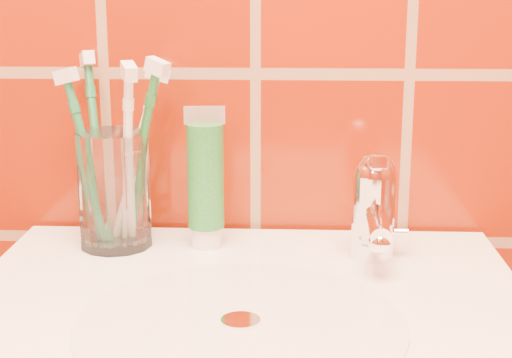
{
  "coord_description": "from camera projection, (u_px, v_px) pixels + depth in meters",
  "views": [
    {
      "loc": [
        0.04,
        0.26,
        1.15
      ],
      "look_at": [
        0.01,
        1.08,
        0.94
      ],
      "focal_mm": 55.0,
      "sensor_mm": 36.0,
      "label": 1
    }
  ],
  "objects": [
    {
      "name": "toothbrush_4",
      "position": [
        135.0,
        157.0,
        0.91
      ],
      "size": [
        0.14,
        0.13,
        0.22
      ],
      "primitive_type": null,
      "rotation": [
        0.31,
        0.0,
        2.11
      ],
      "color": "white",
      "rests_on": "glass_tumbler"
    },
    {
      "name": "toothpaste_tube",
      "position": [
        206.0,
        182.0,
        0.89
      ],
      "size": [
        0.05,
        0.04,
        0.16
      ],
      "rotation": [
        0.0,
        0.0,
        0.09
      ],
      "color": "white",
      "rests_on": "pedestal_sink"
    },
    {
      "name": "toothbrush_0",
      "position": [
        97.0,
        150.0,
        0.91
      ],
      "size": [
        0.11,
        0.15,
        0.24
      ],
      "primitive_type": null,
      "rotation": [
        0.29,
        0.0,
        -2.7
      ],
      "color": "#1F753F",
      "rests_on": "glass_tumbler"
    },
    {
      "name": "faucet",
      "position": [
        374.0,
        203.0,
        0.86
      ],
      "size": [
        0.05,
        0.11,
        0.12
      ],
      "color": "white",
      "rests_on": "pedestal_sink"
    },
    {
      "name": "toothbrush_3",
      "position": [
        127.0,
        160.0,
        0.87
      ],
      "size": [
        0.09,
        0.13,
        0.23
      ],
      "primitive_type": null,
      "rotation": [
        0.25,
        0.0,
        0.42
      ],
      "color": "white",
      "rests_on": "glass_tumbler"
    },
    {
      "name": "toothbrush_1",
      "position": [
        139.0,
        156.0,
        0.88
      ],
      "size": [
        0.14,
        0.12,
        0.23
      ],
      "primitive_type": null,
      "rotation": [
        0.29,
        0.0,
        1.05
      ],
      "color": "#1D702C",
      "rests_on": "glass_tumbler"
    },
    {
      "name": "toothbrush_2",
      "position": [
        89.0,
        161.0,
        0.89
      ],
      "size": [
        0.11,
        0.1,
        0.21
      ],
      "primitive_type": null,
      "rotation": [
        0.25,
        0.0,
        -1.93
      ],
      "color": "#207947",
      "rests_on": "glass_tumbler"
    },
    {
      "name": "glass_tumbler",
      "position": [
        114.0,
        190.0,
        0.9
      ],
      "size": [
        0.09,
        0.09,
        0.14
      ],
      "primitive_type": "cylinder",
      "rotation": [
        0.0,
        0.0,
        -0.04
      ],
      "color": "white",
      "rests_on": "pedestal_sink"
    }
  ]
}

